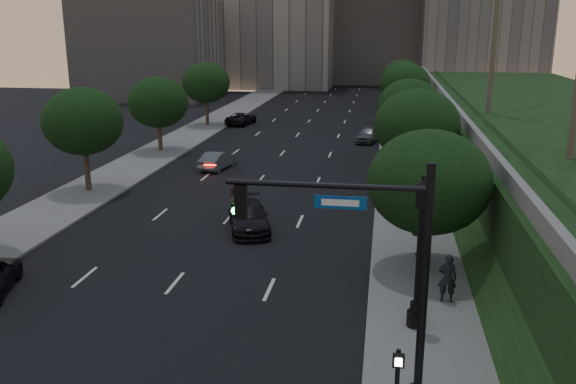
% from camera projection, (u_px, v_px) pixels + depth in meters
% --- Properties ---
extents(ground, '(160.00, 160.00, 0.00)m').
position_uv_depth(ground, '(125.00, 343.00, 20.57)').
color(ground, black).
rests_on(ground, ground).
extents(road_surface, '(16.00, 140.00, 0.02)m').
position_uv_depth(road_surface, '(278.00, 158.00, 49.14)').
color(road_surface, black).
rests_on(road_surface, ground).
extents(sidewalk_right, '(4.50, 140.00, 0.15)m').
position_uv_depth(sidewalk_right, '(407.00, 162.00, 47.57)').
color(sidewalk_right, slate).
rests_on(sidewalk_right, ground).
extents(sidewalk_left, '(4.50, 140.00, 0.15)m').
position_uv_depth(sidewalk_left, '(157.00, 153.00, 50.67)').
color(sidewalk_left, slate).
rests_on(sidewalk_left, ground).
extents(parapet_wall, '(0.35, 90.00, 0.70)m').
position_uv_depth(parapet_wall, '(457.00, 112.00, 44.04)').
color(parapet_wall, slate).
rests_on(parapet_wall, embankment).
extents(office_block_mid, '(22.00, 18.00, 26.00)m').
position_uv_depth(office_block_mid, '(376.00, 11.00, 113.37)').
color(office_block_mid, gray).
rests_on(office_block_mid, ground).
extents(office_block_filler, '(18.00, 16.00, 14.00)m').
position_uv_depth(office_block_filler, '(151.00, 49.00, 89.33)').
color(office_block_filler, gray).
rests_on(office_block_filler, ground).
extents(tree_right_a, '(5.20, 5.20, 6.24)m').
position_uv_depth(tree_right_a, '(429.00, 182.00, 25.56)').
color(tree_right_a, '#38281C').
rests_on(tree_right_a, ground).
extents(tree_right_b, '(5.20, 5.20, 6.74)m').
position_uv_depth(tree_right_b, '(417.00, 126.00, 36.86)').
color(tree_right_b, '#38281C').
rests_on(tree_right_b, ground).
extents(tree_right_c, '(5.20, 5.20, 6.24)m').
position_uv_depth(tree_right_c, '(409.00, 106.00, 49.37)').
color(tree_right_c, '#38281C').
rests_on(tree_right_c, ground).
extents(tree_right_d, '(5.20, 5.20, 6.74)m').
position_uv_depth(tree_right_d, '(405.00, 84.00, 62.58)').
color(tree_right_d, '#38281C').
rests_on(tree_right_d, ground).
extents(tree_right_e, '(5.20, 5.20, 6.24)m').
position_uv_depth(tree_right_e, '(402.00, 77.00, 76.99)').
color(tree_right_e, '#38281C').
rests_on(tree_right_e, ground).
extents(tree_left_b, '(5.00, 5.00, 6.71)m').
position_uv_depth(tree_left_b, '(83.00, 121.00, 38.06)').
color(tree_left_b, '#38281C').
rests_on(tree_left_b, ground).
extents(tree_left_c, '(5.00, 5.00, 6.34)m').
position_uv_depth(tree_left_c, '(158.00, 102.00, 50.54)').
color(tree_left_c, '#38281C').
rests_on(tree_left_c, ground).
extents(tree_left_d, '(5.00, 5.00, 6.71)m').
position_uv_depth(tree_left_d, '(206.00, 83.00, 63.78)').
color(tree_left_d, '#38281C').
rests_on(tree_left_d, ground).
extents(traffic_signal_mast, '(5.68, 0.56, 7.00)m').
position_uv_depth(traffic_signal_mast, '(383.00, 281.00, 16.50)').
color(traffic_signal_mast, black).
rests_on(traffic_signal_mast, ground).
extents(street_lamp, '(0.64, 0.64, 5.62)m').
position_uv_depth(street_lamp, '(419.00, 260.00, 20.82)').
color(street_lamp, black).
rests_on(street_lamp, ground).
extents(pedestrian_signal, '(0.30, 0.33, 2.50)m').
position_uv_depth(pedestrian_signal, '(397.00, 384.00, 15.50)').
color(pedestrian_signal, black).
rests_on(pedestrian_signal, ground).
extents(sedan_mid_left, '(2.09, 4.21, 1.33)m').
position_uv_depth(sedan_mid_left, '(218.00, 160.00, 45.47)').
color(sedan_mid_left, '#565A5E').
rests_on(sedan_mid_left, ground).
extents(sedan_far_left, '(2.91, 4.97, 1.30)m').
position_uv_depth(sedan_far_left, '(241.00, 119.00, 65.78)').
color(sedan_far_left, black).
rests_on(sedan_far_left, ground).
extents(sedan_near_right, '(3.33, 5.20, 1.40)m').
position_uv_depth(sedan_near_right, '(249.00, 217.00, 31.87)').
color(sedan_near_right, black).
rests_on(sedan_near_right, ground).
extents(sedan_far_right, '(2.59, 4.48, 1.43)m').
position_uv_depth(sedan_far_right, '(368.00, 134.00, 55.85)').
color(sedan_far_right, '#54575B').
rests_on(sedan_far_right, ground).
extents(pedestrian_a, '(0.73, 0.51, 1.92)m').
position_uv_depth(pedestrian_a, '(447.00, 278.00, 23.13)').
color(pedestrian_a, black).
rests_on(pedestrian_a, sidewalk_right).
extents(pedestrian_b, '(0.93, 0.75, 1.83)m').
position_uv_depth(pedestrian_b, '(421.00, 236.00, 27.86)').
color(pedestrian_b, black).
rests_on(pedestrian_b, sidewalk_right).
extents(pedestrian_c, '(1.00, 0.73, 1.58)m').
position_uv_depth(pedestrian_c, '(424.00, 204.00, 33.28)').
color(pedestrian_c, black).
rests_on(pedestrian_c, sidewalk_right).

